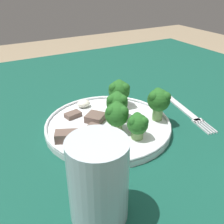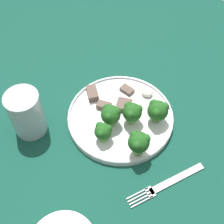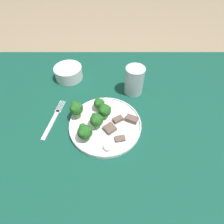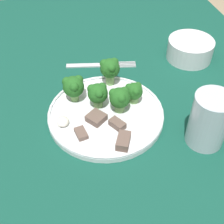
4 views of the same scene
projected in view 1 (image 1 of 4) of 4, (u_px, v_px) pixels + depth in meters
The scene contains 14 objects.
table at pixel (95, 150), 0.62m from camera, with size 1.39×1.10×0.73m.
dinner_plate at pixel (108, 125), 0.55m from camera, with size 0.26×0.26×0.02m.
fork at pixel (187, 112), 0.62m from camera, with size 0.06×0.19×0.00m.
drinking_glass at pixel (98, 184), 0.34m from camera, with size 0.08×0.08×0.12m.
broccoli_floret_near_rim_left at pixel (117, 103), 0.55m from camera, with size 0.05×0.05×0.06m.
broccoli_floret_center_left at pixel (119, 91), 0.60m from camera, with size 0.05×0.05×0.06m.
broccoli_floret_back_left at pixel (138, 124), 0.49m from camera, with size 0.04×0.04×0.05m.
broccoli_floret_front_left at pixel (159, 100), 0.55m from camera, with size 0.05×0.05×0.07m.
broccoli_floret_center_back at pixel (117, 115), 0.51m from camera, with size 0.05×0.05×0.06m.
meat_slice_front_slice at pixel (73, 115), 0.57m from camera, with size 0.04×0.03×0.01m.
meat_slice_middle_slice at pixel (95, 118), 0.56m from camera, with size 0.05×0.05×0.02m.
meat_slice_rear_slice at pixel (91, 130), 0.51m from camera, with size 0.04×0.04×0.02m.
meat_slice_edge_slice at pixel (67, 136), 0.49m from camera, with size 0.05×0.04×0.02m.
sauce_dollop at pixel (86, 103), 0.62m from camera, with size 0.03×0.03×0.02m.
Camera 1 is at (0.21, 0.46, 1.03)m, focal length 42.00 mm.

